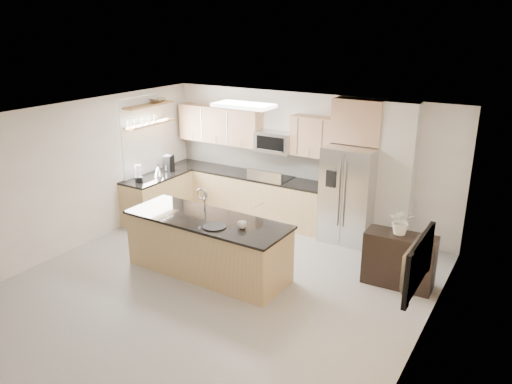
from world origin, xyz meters
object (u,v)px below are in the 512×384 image
Objects in this scene: cup at (242,225)px; blender at (138,175)px; island at (208,245)px; kettle at (158,171)px; coffee_maker at (168,163)px; television at (409,261)px; microwave at (275,142)px; bowl at (158,100)px; refrigerator at (349,194)px; credenza at (399,260)px; range at (271,199)px; platter at (215,227)px; flower_vase at (402,215)px.

cup is 0.39× the size of blender.
island is 11.02× the size of kettle.
television is (5.61, -2.47, 0.28)m from coffee_maker.
microwave is at bearing 47.25° from television.
bowl reaches higher than blender.
kettle is 0.23× the size of television.
refrigerator is 2.55m from cup.
microwave is at bearing 152.56° from credenza.
island reaches higher than range.
island is at bearing -37.77° from coffee_maker.
credenza is 2.15m from television.
blender is at bearing -143.10° from range.
kettle is at bearing -58.48° from bowl.
range is 1.16m from microwave.
bowl is at bearing 101.34° from blender.
range is 0.64× the size of refrigerator.
cup is at bearing 26.38° from platter.
refrigerator reaches higher than platter.
island reaches higher than kettle.
television reaches higher than cup.
microwave is 2.30m from coffee_maker.
refrigerator is 2.86m from platter.
microwave is at bearing 19.80° from bowl.
range is at bearing 16.95° from bowl.
microwave is 3.48m from credenza.
range is 3.26m from flower_vase.
kettle is 4.97m from flower_vase.
credenza is 0.98× the size of television.
island is at bearing 78.30° from television.
blender is at bearing -88.73° from coffee_maker.
microwave is 1.82m from refrigerator.
refrigerator is 4.24m from bowl.
cup is (0.89, -2.48, 0.52)m from range.
blender is (-3.73, -1.51, 0.18)m from refrigerator.
range is 4.78m from television.
flower_vase is at bearing -23.02° from range.
television reaches higher than island.
platter is (-0.37, -0.19, -0.04)m from cup.
flower_vase is (2.42, 1.42, 0.20)m from platter.
range is at bearing 36.90° from blender.
island is at bearing 176.54° from cup.
range is at bearing 156.98° from flower_vase.
range is at bearing 96.11° from island.
kettle is at bearing 69.51° from television.
cup is 0.55× the size of kettle.
coffee_maker reaches higher than credenza.
television reaches higher than flower_vase.
television reaches higher than platter.
microwave is at bearing 108.95° from cup.
refrigerator is 4.03m from blender.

